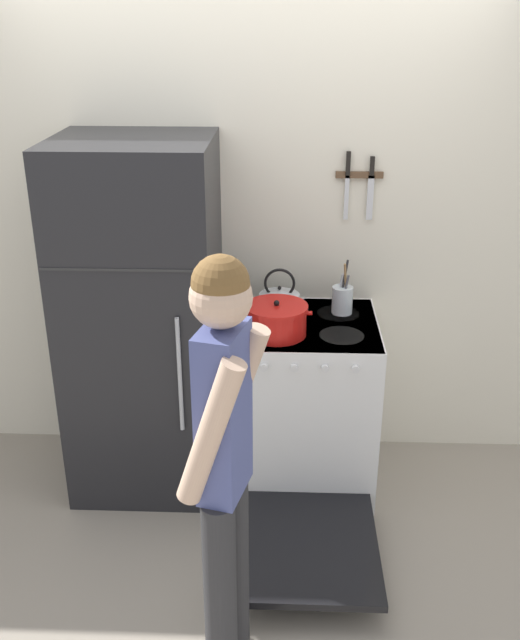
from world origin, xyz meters
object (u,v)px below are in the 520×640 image
at_px(refrigerator, 143,322).
at_px(dutch_oven_pot, 276,320).
at_px(stove_range, 306,406).
at_px(person, 225,457).
at_px(tea_kettle, 280,300).
at_px(utensil_jar, 342,299).

bearing_deg(refrigerator, dutch_oven_pot, -10.82).
height_order(refrigerator, stove_range, refrigerator).
relative_size(dutch_oven_pot, person, 0.20).
bearing_deg(tea_kettle, utensil_jar, 1.19).
distance_m(refrigerator, person, 1.34).
bearing_deg(tea_kettle, person, -97.02).
relative_size(tea_kettle, utensil_jar, 0.92).
distance_m(refrigerator, dutch_oven_pot, 0.69).
distance_m(utensil_jar, person, 1.47).
relative_size(refrigerator, dutch_oven_pot, 5.33).
relative_size(stove_range, dutch_oven_pot, 4.13).
bearing_deg(refrigerator, stove_range, -2.15).
height_order(tea_kettle, person, person).
height_order(dutch_oven_pot, person, person).
relative_size(stove_range, utensil_jar, 4.97).
height_order(stove_range, dutch_oven_pot, dutch_oven_pot).
bearing_deg(stove_range, tea_kettle, 130.06).
bearing_deg(person, refrigerator, 37.03).
relative_size(refrigerator, utensil_jar, 6.41).
distance_m(dutch_oven_pot, person, 1.12).
bearing_deg(utensil_jar, tea_kettle, -178.81).
relative_size(dutch_oven_pot, tea_kettle, 1.31).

